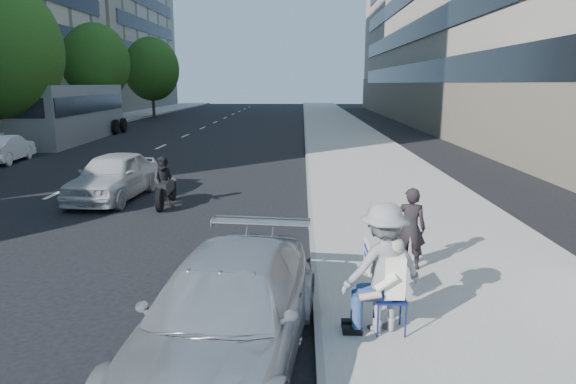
{
  "coord_description": "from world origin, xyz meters",
  "views": [
    {
      "loc": [
        1.22,
        -7.77,
        3.41
      ],
      "look_at": [
        0.94,
        2.47,
        1.23
      ],
      "focal_mm": 32.0,
      "sensor_mm": 36.0,
      "label": 1
    }
  ],
  "objects_px": {
    "motorcycle": "(165,184)",
    "white_sedan_near": "(113,176)",
    "parked_sedan": "(227,313)",
    "white_sedan_mid": "(5,149)",
    "pedestrian_woman": "(410,228)",
    "bus": "(74,113)",
    "seated_protester": "(382,279)",
    "jogger": "(383,268)"
  },
  "relations": [
    {
      "from": "seated_protester",
      "to": "motorcycle",
      "type": "bearing_deg",
      "value": 122.85
    },
    {
      "from": "pedestrian_woman",
      "to": "motorcycle",
      "type": "relative_size",
      "value": 0.72
    },
    {
      "from": "seated_protester",
      "to": "parked_sedan",
      "type": "distance_m",
      "value": 2.08
    },
    {
      "from": "pedestrian_woman",
      "to": "bus",
      "type": "height_order",
      "value": "bus"
    },
    {
      "from": "seated_protester",
      "to": "pedestrian_woman",
      "type": "relative_size",
      "value": 0.88
    },
    {
      "from": "seated_protester",
      "to": "jogger",
      "type": "height_order",
      "value": "jogger"
    },
    {
      "from": "seated_protester",
      "to": "parked_sedan",
      "type": "relative_size",
      "value": 0.28
    },
    {
      "from": "jogger",
      "to": "parked_sedan",
      "type": "xyz_separation_m",
      "value": [
        -1.98,
        -0.67,
        -0.36
      ]
    },
    {
      "from": "pedestrian_woman",
      "to": "white_sedan_near",
      "type": "relative_size",
      "value": 0.36
    },
    {
      "from": "jogger",
      "to": "pedestrian_woman",
      "type": "relative_size",
      "value": 1.19
    },
    {
      "from": "jogger",
      "to": "white_sedan_mid",
      "type": "relative_size",
      "value": 0.48
    },
    {
      "from": "seated_protester",
      "to": "motorcycle",
      "type": "xyz_separation_m",
      "value": [
        -4.9,
        7.59,
        -0.24
      ]
    },
    {
      "from": "pedestrian_woman",
      "to": "white_sedan_near",
      "type": "bearing_deg",
      "value": -25.6
    },
    {
      "from": "white_sedan_mid",
      "to": "jogger",
      "type": "bearing_deg",
      "value": 124.8
    },
    {
      "from": "pedestrian_woman",
      "to": "white_sedan_near",
      "type": "height_order",
      "value": "pedestrian_woman"
    },
    {
      "from": "seated_protester",
      "to": "motorcycle",
      "type": "relative_size",
      "value": 0.64
    },
    {
      "from": "motorcycle",
      "to": "white_sedan_near",
      "type": "bearing_deg",
      "value": 149.51
    },
    {
      "from": "pedestrian_woman",
      "to": "motorcycle",
      "type": "xyz_separation_m",
      "value": [
        -5.77,
        5.19,
        -0.25
      ]
    },
    {
      "from": "seated_protester",
      "to": "white_sedan_mid",
      "type": "xyz_separation_m",
      "value": [
        -14.09,
        15.6,
        -0.27
      ]
    },
    {
      "from": "pedestrian_woman",
      "to": "bus",
      "type": "xyz_separation_m",
      "value": [
        -15.8,
        22.26,
        0.75
      ]
    },
    {
      "from": "parked_sedan",
      "to": "motorcycle",
      "type": "xyz_separation_m",
      "value": [
        -2.93,
        8.24,
        -0.03
      ]
    },
    {
      "from": "motorcycle",
      "to": "bus",
      "type": "height_order",
      "value": "bus"
    },
    {
      "from": "parked_sedan",
      "to": "bus",
      "type": "bearing_deg",
      "value": 123.77
    },
    {
      "from": "bus",
      "to": "pedestrian_woman",
      "type": "bearing_deg",
      "value": -58.1
    },
    {
      "from": "white_sedan_near",
      "to": "bus",
      "type": "distance_m",
      "value": 18.17
    },
    {
      "from": "motorcycle",
      "to": "bus",
      "type": "distance_m",
      "value": 19.83
    },
    {
      "from": "seated_protester",
      "to": "jogger",
      "type": "xyz_separation_m",
      "value": [
        0.01,
        0.02,
        0.15
      ]
    },
    {
      "from": "jogger",
      "to": "pedestrian_woman",
      "type": "xyz_separation_m",
      "value": [
        0.85,
        2.38,
        -0.14
      ]
    },
    {
      "from": "seated_protester",
      "to": "parked_sedan",
      "type": "xyz_separation_m",
      "value": [
        -1.97,
        -0.65,
        -0.2
      ]
    },
    {
      "from": "seated_protester",
      "to": "bus",
      "type": "xyz_separation_m",
      "value": [
        -14.94,
        24.66,
        0.76
      ]
    },
    {
      "from": "white_sedan_mid",
      "to": "motorcycle",
      "type": "xyz_separation_m",
      "value": [
        9.19,
        -8.01,
        0.03
      ]
    },
    {
      "from": "jogger",
      "to": "bus",
      "type": "height_order",
      "value": "bus"
    },
    {
      "from": "white_sedan_mid",
      "to": "bus",
      "type": "xyz_separation_m",
      "value": [
        -0.85,
        9.06,
        1.03
      ]
    },
    {
      "from": "motorcycle",
      "to": "bus",
      "type": "relative_size",
      "value": 0.17
    },
    {
      "from": "white_sedan_near",
      "to": "pedestrian_woman",
      "type": "bearing_deg",
      "value": -35.05
    },
    {
      "from": "white_sedan_mid",
      "to": "motorcycle",
      "type": "relative_size",
      "value": 1.79
    },
    {
      "from": "parked_sedan",
      "to": "white_sedan_near",
      "type": "height_order",
      "value": "white_sedan_near"
    },
    {
      "from": "parked_sedan",
      "to": "white_sedan_mid",
      "type": "relative_size",
      "value": 1.26
    },
    {
      "from": "parked_sedan",
      "to": "white_sedan_mid",
      "type": "xyz_separation_m",
      "value": [
        -12.12,
        16.25,
        -0.07
      ]
    },
    {
      "from": "seated_protester",
      "to": "bus",
      "type": "bearing_deg",
      "value": 121.21
    },
    {
      "from": "parked_sedan",
      "to": "motorcycle",
      "type": "relative_size",
      "value": 2.26
    },
    {
      "from": "white_sedan_near",
      "to": "bus",
      "type": "xyz_separation_m",
      "value": [
        -8.24,
        16.16,
        0.93
      ]
    }
  ]
}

